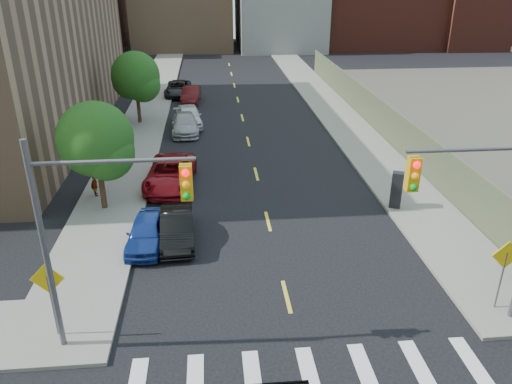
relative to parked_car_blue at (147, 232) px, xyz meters
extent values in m
cube|color=gray|center=(-2.25, 29.23, -0.58)|extent=(3.50, 73.00, 0.15)
cube|color=gray|center=(13.25, 29.23, -0.58)|extent=(3.50, 73.00, 0.15)
cube|color=#525B40|center=(15.10, 15.73, 0.60)|extent=(0.12, 44.00, 2.50)
cube|color=#592319|center=(-16.50, 57.73, 5.35)|extent=(14.00, 18.00, 12.00)
cube|color=gray|center=(13.50, 57.73, 4.35)|extent=(12.00, 16.00, 10.00)
cylinder|color=#59595E|center=(-2.00, -6.27, 2.85)|extent=(0.18, 0.18, 7.00)
cylinder|color=#59595E|center=(0.25, -6.27, 5.65)|extent=(4.50, 0.12, 0.12)
cube|color=#E5A50C|center=(2.20, -6.27, 4.95)|extent=(0.35, 0.30, 1.05)
cylinder|color=#59595E|center=(10.75, -6.27, 5.65)|extent=(4.50, 0.12, 0.12)
cube|color=#E5A50C|center=(8.80, -6.27, 4.95)|extent=(0.35, 0.30, 1.05)
cylinder|color=#59595E|center=(-2.30, -5.77, 0.55)|extent=(0.06, 0.06, 2.40)
cube|color=yellow|center=(-2.30, -5.77, 1.65)|extent=(1.06, 0.04, 1.06)
cylinder|color=#59595E|center=(12.70, -5.77, 0.55)|extent=(0.06, 0.06, 2.40)
cube|color=yellow|center=(12.70, -5.77, 1.65)|extent=(1.06, 0.04, 1.06)
cylinder|color=#59595E|center=(-2.30, 7.73, 0.55)|extent=(0.06, 0.06, 2.40)
cube|color=yellow|center=(-2.30, 7.73, 1.65)|extent=(1.06, 0.04, 1.06)
cylinder|color=#332114|center=(-2.50, 3.73, 0.67)|extent=(0.28, 0.28, 2.64)
sphere|color=#1C4513|center=(-2.50, 3.73, 3.07)|extent=(3.60, 3.60, 3.60)
sphere|color=#1C4513|center=(-2.00, 3.43, 2.47)|extent=(2.64, 2.64, 2.64)
sphere|color=#1C4513|center=(-2.90, 4.13, 2.65)|extent=(2.88, 2.88, 2.88)
cylinder|color=#332114|center=(-2.50, 18.73, 0.67)|extent=(0.28, 0.28, 2.64)
sphere|color=#1C4513|center=(-2.50, 18.73, 3.07)|extent=(3.60, 3.60, 3.60)
sphere|color=#1C4513|center=(-2.00, 18.43, 2.47)|extent=(2.64, 2.64, 2.64)
sphere|color=#1C4513|center=(-2.90, 19.13, 2.65)|extent=(2.88, 2.88, 2.88)
imported|color=navy|center=(0.00, 0.00, 0.00)|extent=(1.74, 3.91, 1.31)
imported|color=black|center=(1.30, 0.24, 0.01)|extent=(1.63, 4.12, 1.34)
imported|color=maroon|center=(0.62, 6.43, 0.10)|extent=(2.87, 5.57, 1.50)
imported|color=#9C9EA3|center=(1.06, 16.18, 0.02)|extent=(2.17, 4.78, 1.36)
imported|color=silver|center=(1.30, 17.93, 0.12)|extent=(2.28, 4.69, 1.54)
imported|color=#450D0F|center=(1.30, 25.08, 0.05)|extent=(1.79, 4.36, 1.41)
imported|color=black|center=(0.00, 27.84, 0.02)|extent=(2.43, 4.94, 1.35)
cube|color=black|center=(11.97, 2.42, 0.42)|extent=(0.68, 0.63, 1.85)
imported|color=gray|center=(-3.21, 5.23, 0.29)|extent=(0.59, 0.69, 1.60)
camera|label=1|loc=(2.95, -19.30, 10.50)|focal=35.00mm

